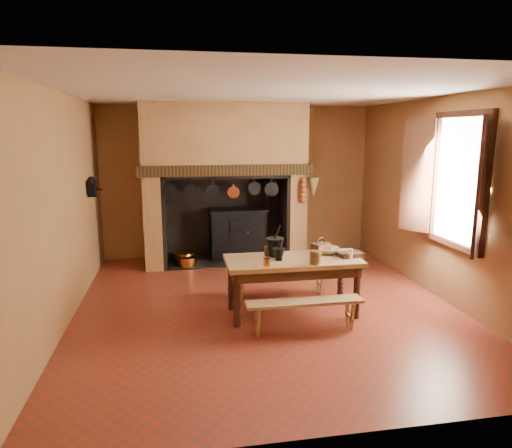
{
  "coord_description": "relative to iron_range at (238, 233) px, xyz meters",
  "views": [
    {
      "loc": [
        -1.14,
        -5.74,
        2.31
      ],
      "look_at": [
        -0.08,
        0.3,
        1.08
      ],
      "focal_mm": 32.0,
      "sensor_mm": 36.0,
      "label": 1
    }
  ],
  "objects": [
    {
      "name": "floor",
      "position": [
        0.04,
        -2.45,
        -0.48
      ],
      "size": [
        5.5,
        5.5,
        0.0
      ],
      "primitive_type": "plane",
      "color": "maroon",
      "rests_on": "ground"
    },
    {
      "name": "ceiling",
      "position": [
        0.04,
        -2.45,
        2.32
      ],
      "size": [
        5.5,
        5.5,
        0.0
      ],
      "primitive_type": "plane",
      "rotation": [
        3.14,
        0.0,
        0.0
      ],
      "color": "silver",
      "rests_on": "back_wall"
    },
    {
      "name": "back_wall",
      "position": [
        0.04,
        0.3,
        0.92
      ],
      "size": [
        5.0,
        0.02,
        2.8
      ],
      "primitive_type": "cube",
      "color": "#9A673D",
      "rests_on": "floor"
    },
    {
      "name": "wall_left",
      "position": [
        -2.46,
        -2.45,
        0.92
      ],
      "size": [
        0.02,
        5.5,
        2.8
      ],
      "primitive_type": "cube",
      "color": "#9A673D",
      "rests_on": "floor"
    },
    {
      "name": "wall_right",
      "position": [
        2.54,
        -2.45,
        0.92
      ],
      "size": [
        0.02,
        5.5,
        2.8
      ],
      "primitive_type": "cube",
      "color": "#9A673D",
      "rests_on": "floor"
    },
    {
      "name": "wall_front",
      "position": [
        0.04,
        -5.2,
        0.92
      ],
      "size": [
        5.0,
        0.02,
        2.8
      ],
      "primitive_type": "cube",
      "color": "#9A673D",
      "rests_on": "floor"
    },
    {
      "name": "chimney_breast",
      "position": [
        -0.26,
        -0.14,
        1.33
      ],
      "size": [
        2.95,
        0.96,
        2.8
      ],
      "color": "#9A673D",
      "rests_on": "floor"
    },
    {
      "name": "iron_range",
      "position": [
        0.0,
        0.0,
        0.0
      ],
      "size": [
        1.12,
        0.55,
        1.6
      ],
      "color": "black",
      "rests_on": "floor"
    },
    {
      "name": "hearth_pans",
      "position": [
        -1.01,
        -0.23,
        -0.39
      ],
      "size": [
        0.51,
        0.62,
        0.2
      ],
      "color": "#BE792B",
      "rests_on": "floor"
    },
    {
      "name": "hanging_pans",
      "position": [
        -0.3,
        -0.64,
        0.88
      ],
      "size": [
        1.92,
        0.29,
        0.27
      ],
      "color": "black",
      "rests_on": "chimney_breast"
    },
    {
      "name": "onion_string",
      "position": [
        1.04,
        -0.66,
        0.85
      ],
      "size": [
        0.12,
        0.1,
        0.46
      ],
      "primitive_type": null,
      "color": "#943E1B",
      "rests_on": "chimney_breast"
    },
    {
      "name": "herb_bunch",
      "position": [
        1.22,
        -0.66,
        0.9
      ],
      "size": [
        0.2,
        0.2,
        0.35
      ],
      "primitive_type": "cone",
      "rotation": [
        3.14,
        0.0,
        0.0
      ],
      "color": "#525829",
      "rests_on": "chimney_breast"
    },
    {
      "name": "window",
      "position": [
        2.39,
        -2.85,
        1.22
      ],
      "size": [
        0.39,
        1.75,
        1.76
      ],
      "color": "white",
      "rests_on": "wall_right"
    },
    {
      "name": "wall_coffee_mill",
      "position": [
        -2.38,
        -0.9,
        1.03
      ],
      "size": [
        0.23,
        0.16,
        0.31
      ],
      "color": "black",
      "rests_on": "wall_left"
    },
    {
      "name": "work_table",
      "position": [
        0.33,
        -2.77,
        0.14
      ],
      "size": [
        1.71,
        0.76,
        0.74
      ],
      "color": "#A97D4D",
      "rests_on": "floor"
    },
    {
      "name": "bench_front",
      "position": [
        0.33,
        -3.33,
        -0.19
      ],
      "size": [
        1.38,
        0.24,
        0.39
      ],
      "color": "#A97D4D",
      "rests_on": "floor"
    },
    {
      "name": "bench_back",
      "position": [
        0.33,
        -2.14,
        -0.18
      ],
      "size": [
        1.42,
        0.25,
        0.4
      ],
      "color": "#A97D4D",
      "rests_on": "floor"
    },
    {
      "name": "mortar_large",
      "position": [
        0.12,
        -2.63,
        0.39
      ],
      "size": [
        0.24,
        0.24,
        0.41
      ],
      "rotation": [
        0.0,
        0.0,
        -0.01
      ],
      "color": "black",
      "rests_on": "work_table"
    },
    {
      "name": "mortar_small",
      "position": [
        0.13,
        -2.81,
        0.34
      ],
      "size": [
        0.16,
        0.16,
        0.27
      ],
      "rotation": [
        0.0,
        0.0,
        0.42
      ],
      "color": "black",
      "rests_on": "work_table"
    },
    {
      "name": "coffee_grinder",
      "position": [
        0.06,
        -2.57,
        0.32
      ],
      "size": [
        0.16,
        0.12,
        0.18
      ],
      "rotation": [
        0.0,
        0.0,
        -0.07
      ],
      "color": "black",
      "rests_on": "work_table"
    },
    {
      "name": "brass_mug_a",
      "position": [
        -0.07,
        -3.04,
        0.3
      ],
      "size": [
        0.09,
        0.09,
        0.1
      ],
      "primitive_type": "cylinder",
      "rotation": [
        0.0,
        0.0,
        -0.03
      ],
      "color": "#BE792B",
      "rests_on": "work_table"
    },
    {
      "name": "brass_mug_b",
      "position": [
        0.69,
        -2.66,
        0.29
      ],
      "size": [
        0.08,
        0.08,
        0.08
      ],
      "primitive_type": "cylinder",
      "rotation": [
        0.0,
        0.0,
        0.15
      ],
      "color": "#BE792B",
      "rests_on": "work_table"
    },
    {
      "name": "mixing_bowl",
      "position": [
        0.85,
        -2.6,
        0.29
      ],
      "size": [
        0.39,
        0.39,
        0.08
      ],
      "primitive_type": "imported",
      "rotation": [
        0.0,
        0.0,
        -0.33
      ],
      "color": "beige",
      "rests_on": "work_table"
    },
    {
      "name": "stoneware_crock",
      "position": [
        0.53,
        -3.06,
        0.34
      ],
      "size": [
        0.15,
        0.15,
        0.17
      ],
      "primitive_type": "cylinder",
      "rotation": [
        0.0,
        0.0,
        0.16
      ],
      "color": "#50381D",
      "rests_on": "work_table"
    },
    {
      "name": "glass_jar",
      "position": [
        1.04,
        -2.88,
        0.32
      ],
      "size": [
        0.09,
        0.09,
        0.12
      ],
      "primitive_type": "cylinder",
      "rotation": [
        0.0,
        0.0,
        0.42
      ],
      "color": "beige",
      "rests_on": "work_table"
    },
    {
      "name": "wicker_basket",
      "position": [
        0.77,
        -2.53,
        0.32
      ],
      "size": [
        0.26,
        0.23,
        0.21
      ],
      "rotation": [
        0.0,
        0.0,
        0.43
      ],
      "color": "#4F2717",
      "rests_on": "work_table"
    },
    {
      "name": "wooden_tray",
      "position": [
        1.08,
        -2.79,
        0.28
      ],
      "size": [
        0.34,
        0.27,
        0.05
      ],
      "primitive_type": "cube",
      "rotation": [
        0.0,
        0.0,
        0.13
      ],
      "color": "black",
      "rests_on": "work_table"
    },
    {
      "name": "brass_cup",
      "position": [
        0.6,
        -2.88,
        0.31
      ],
      "size": [
        0.13,
        0.13,
        0.1
      ],
      "primitive_type": "imported",
      "rotation": [
        0.0,
        0.0,
        0.06
      ],
      "color": "#BE792B",
      "rests_on": "work_table"
    }
  ]
}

